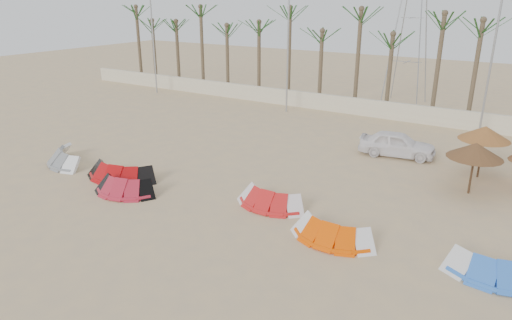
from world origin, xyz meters
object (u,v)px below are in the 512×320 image
Objects in this scene: kite_red_right at (273,196)px; parasol_mid at (475,150)px; kite_blue at (508,264)px; parasol_left at (485,133)px; kite_red_mid at (129,184)px; kite_grey at (70,155)px; car at (397,144)px; kite_orange at (335,229)px; kite_red_left at (125,170)px.

kite_red_right is 1.27× the size of parasol_mid.
kite_red_right is 0.79× the size of kite_blue.
parasol_left is (7.10, 8.40, 1.90)m from kite_red_right.
kite_red_mid is 1.33× the size of parasol_mid.
kite_red_right is 1.17× the size of parasol_left.
parasol_mid is (19.24, 7.18, 1.68)m from kite_grey.
parasol_left reaches higher than car.
kite_grey and kite_orange have the same top height.
parasol_left is at bearing 32.55° from kite_red_left.
parasol_left reaches higher than parasol_mid.
parasol_mid reaches higher than kite_red_mid.
kite_red_right is at bearing 20.85° from kite_red_mid.
kite_red_mid and kite_orange have the same top height.
car is at bearing 52.73° from kite_red_mid.
kite_grey is 18.29m from car.
kite_grey is 1.21× the size of kite_orange.
parasol_left reaches higher than kite_orange.
kite_red_mid is 9.87m from kite_orange.
kite_red_left is at bearing 179.55° from kite_orange.
kite_red_left is 0.93× the size of car.
car is at bearing 74.24° from kite_red_right.
kite_red_left and kite_blue have the same top height.
parasol_mid is (3.59, 7.24, 1.68)m from kite_orange.
kite_red_left is 17.93m from parasol_left.
kite_blue is at bearing 7.82° from kite_orange.
parasol_mid is 5.76m from car.
parasol_mid is 0.58× the size of car.
kite_orange is at bearing -110.63° from parasol_left.
car reaches higher than kite_red_right.
kite_grey is 1.24× the size of kite_red_right.
parasol_left is at bearing 88.70° from parasol_mid.
kite_red_mid is at bearing -141.19° from parasol_left.
parasol_mid is at bearing 108.37° from kite_blue.
parasol_left reaches higher than kite_blue.
parasol_left reaches higher than kite_grey.
parasol_left is 2.45m from parasol_mid.
kite_blue is at bearing -156.19° from car.
kite_orange is at bearing -0.22° from kite_grey.
parasol_left is at bearing 103.20° from kite_blue.
kite_blue is at bearing -3.08° from kite_red_right.
kite_red_right is at bearing -139.77° from parasol_mid.
kite_red_right is at bearing -130.20° from parasol_left.
car is at bearing 35.63° from kite_grey.
parasol_mid is at bearing 20.46° from kite_grey.
parasol_mid reaches higher than kite_orange.
kite_grey and kite_blue have the same top height.
parasol_left is 1.09× the size of parasol_mid.
kite_red_left is 11.39m from kite_orange.
kite_grey is at bearing 116.11° from car.
kite_grey is 0.98× the size of kite_blue.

